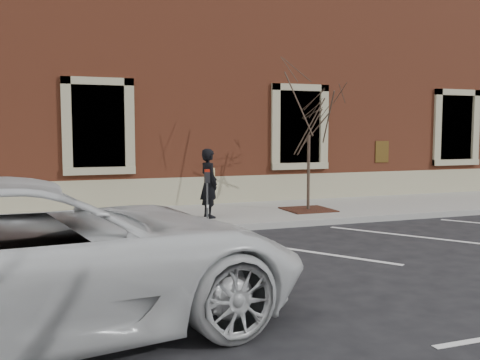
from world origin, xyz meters
name	(u,v)px	position (x,y,z in m)	size (l,w,h in m)	color
ground	(249,230)	(0.00, 0.00, 0.00)	(120.00, 120.00, 0.00)	#28282B
sidewalk_near	(225,215)	(0.00, 1.75, 0.07)	(40.00, 3.50, 0.15)	gray
curb_near	(250,227)	(0.00, -0.05, 0.07)	(40.00, 0.12, 0.15)	#9E9E99
parking_stripes	(290,249)	(0.00, -2.20, 0.00)	(28.00, 4.40, 0.01)	silver
building_civic	(172,83)	(0.00, 7.74, 4.00)	(40.00, 8.62, 8.00)	brown
man	(209,183)	(-0.63, 1.11, 1.00)	(0.62, 0.41, 1.69)	black
parking_meter	(207,186)	(-0.96, 0.12, 1.03)	(0.11, 0.09, 1.26)	#595B60
tree_grate	(308,210)	(2.24, 1.39, 0.17)	(1.23, 1.23, 0.03)	#472116
sapling	(309,114)	(2.24, 1.39, 2.72)	(2.20, 2.20, 3.67)	#423328
white_truck	(29,257)	(-4.56, -5.21, 0.88)	(2.93, 6.36, 1.77)	silver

